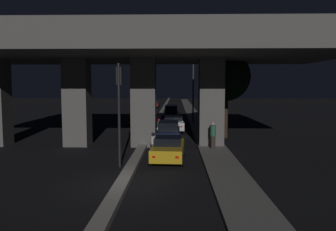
{
  "coord_description": "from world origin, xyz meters",
  "views": [
    {
      "loc": [
        2.37,
        -14.26,
        4.44
      ],
      "look_at": [
        1.45,
        23.37,
        1.01
      ],
      "focal_mm": 35.0,
      "sensor_mm": 36.0,
      "label": 1
    }
  ],
  "objects_px": {
    "car_taxi_yellow_lead": "(168,148)",
    "car_dark_blue_second": "(169,132)",
    "traffic_light_left_of_median": "(119,97)",
    "pedestrian_on_sidewalk": "(213,135)",
    "street_lamp": "(189,85)",
    "car_black_lead_oncoming": "(139,118)",
    "car_dark_red_fourth_oncoming": "(154,103)",
    "car_grey_second_oncoming": "(144,109)",
    "car_dark_green_third_oncoming": "(150,107)",
    "car_white_third": "(173,123)",
    "motorcycle_black_filtering_near": "(153,145)",
    "motorcycle_white_filtering_mid": "(159,128)",
    "car_dark_blue_fourth": "(171,113)"
  },
  "relations": [
    {
      "from": "car_taxi_yellow_lead",
      "to": "car_black_lead_oncoming",
      "type": "relative_size",
      "value": 1.11
    },
    {
      "from": "traffic_light_left_of_median",
      "to": "pedestrian_on_sidewalk",
      "type": "relative_size",
      "value": 3.1
    },
    {
      "from": "motorcycle_black_filtering_near",
      "to": "car_dark_red_fourth_oncoming",
      "type": "bearing_deg",
      "value": 7.57
    },
    {
      "from": "car_grey_second_oncoming",
      "to": "car_dark_green_third_oncoming",
      "type": "distance_m",
      "value": 8.96
    },
    {
      "from": "street_lamp",
      "to": "car_dark_red_fourth_oncoming",
      "type": "relative_size",
      "value": 1.7
    },
    {
      "from": "car_grey_second_oncoming",
      "to": "car_dark_green_third_oncoming",
      "type": "xyz_separation_m",
      "value": [
        0.11,
        8.95,
        -0.26
      ]
    },
    {
      "from": "car_dark_green_third_oncoming",
      "to": "car_dark_red_fourth_oncoming",
      "type": "distance_m",
      "value": 10.94
    },
    {
      "from": "car_dark_blue_second",
      "to": "motorcycle_black_filtering_near",
      "type": "xyz_separation_m",
      "value": [
        -0.92,
        -4.04,
        -0.29
      ]
    },
    {
      "from": "car_dark_blue_second",
      "to": "car_black_lead_oncoming",
      "type": "bearing_deg",
      "value": 17.4
    },
    {
      "from": "car_black_lead_oncoming",
      "to": "car_dark_red_fourth_oncoming",
      "type": "relative_size",
      "value": 0.91
    },
    {
      "from": "car_dark_green_third_oncoming",
      "to": "pedestrian_on_sidewalk",
      "type": "distance_m",
      "value": 33.93
    },
    {
      "from": "car_dark_red_fourth_oncoming",
      "to": "motorcycle_black_filtering_near",
      "type": "bearing_deg",
      "value": 4.53
    },
    {
      "from": "traffic_light_left_of_median",
      "to": "pedestrian_on_sidewalk",
      "type": "xyz_separation_m",
      "value": [
        5.62,
        4.71,
        -2.78
      ]
    },
    {
      "from": "car_dark_blue_fourth",
      "to": "car_grey_second_oncoming",
      "type": "xyz_separation_m",
      "value": [
        -3.94,
        6.31,
        0.02
      ]
    },
    {
      "from": "car_white_third",
      "to": "car_grey_second_oncoming",
      "type": "bearing_deg",
      "value": 13.07
    },
    {
      "from": "car_taxi_yellow_lead",
      "to": "car_dark_blue_second",
      "type": "distance_m",
      "value": 5.89
    },
    {
      "from": "car_taxi_yellow_lead",
      "to": "car_dark_red_fourth_oncoming",
      "type": "bearing_deg",
      "value": 7.64
    },
    {
      "from": "car_dark_blue_second",
      "to": "car_taxi_yellow_lead",
      "type": "bearing_deg",
      "value": -178.31
    },
    {
      "from": "car_dark_red_fourth_oncoming",
      "to": "motorcycle_white_filtering_mid",
      "type": "bearing_deg",
      "value": 5.29
    },
    {
      "from": "motorcycle_black_filtering_near",
      "to": "car_taxi_yellow_lead",
      "type": "bearing_deg",
      "value": -147.05
    },
    {
      "from": "car_dark_red_fourth_oncoming",
      "to": "motorcycle_black_filtering_near",
      "type": "xyz_separation_m",
      "value": [
        2.99,
        -45.48,
        -0.28
      ]
    },
    {
      "from": "motorcycle_white_filtering_mid",
      "to": "car_dark_green_third_oncoming",
      "type": "bearing_deg",
      "value": 10.04
    },
    {
      "from": "car_dark_green_third_oncoming",
      "to": "pedestrian_on_sidewalk",
      "type": "bearing_deg",
      "value": 11.18
    },
    {
      "from": "car_grey_second_oncoming",
      "to": "motorcycle_black_filtering_near",
      "type": "relative_size",
      "value": 2.66
    },
    {
      "from": "car_taxi_yellow_lead",
      "to": "motorcycle_black_filtering_near",
      "type": "relative_size",
      "value": 2.45
    },
    {
      "from": "car_grey_second_oncoming",
      "to": "pedestrian_on_sidewalk",
      "type": "xyz_separation_m",
      "value": [
        7.1,
        -24.25,
        -0.04
      ]
    },
    {
      "from": "car_dark_green_third_oncoming",
      "to": "pedestrian_on_sidewalk",
      "type": "relative_size",
      "value": 2.22
    },
    {
      "from": "car_white_third",
      "to": "motorcycle_black_filtering_near",
      "type": "distance_m",
      "value": 10.33
    },
    {
      "from": "car_dark_blue_fourth",
      "to": "street_lamp",
      "type": "bearing_deg",
      "value": -134.99
    },
    {
      "from": "motorcycle_black_filtering_near",
      "to": "motorcycle_white_filtering_mid",
      "type": "relative_size",
      "value": 1.02
    },
    {
      "from": "car_dark_red_fourth_oncoming",
      "to": "traffic_light_left_of_median",
      "type": "bearing_deg",
      "value": 2.41
    },
    {
      "from": "street_lamp",
      "to": "motorcycle_black_filtering_near",
      "type": "relative_size",
      "value": 4.1
    },
    {
      "from": "traffic_light_left_of_median",
      "to": "car_white_third",
      "type": "relative_size",
      "value": 1.36
    },
    {
      "from": "car_white_third",
      "to": "car_black_lead_oncoming",
      "type": "height_order",
      "value": "car_white_third"
    },
    {
      "from": "car_white_third",
      "to": "motorcycle_white_filtering_mid",
      "type": "distance_m",
      "value": 1.96
    },
    {
      "from": "traffic_light_left_of_median",
      "to": "car_grey_second_oncoming",
      "type": "bearing_deg",
      "value": 92.92
    },
    {
      "from": "traffic_light_left_of_median",
      "to": "car_dark_blue_second",
      "type": "height_order",
      "value": "traffic_light_left_of_median"
    },
    {
      "from": "car_white_third",
      "to": "pedestrian_on_sidewalk",
      "type": "bearing_deg",
      "value": -165.02
    },
    {
      "from": "car_white_third",
      "to": "car_grey_second_oncoming",
      "type": "height_order",
      "value": "car_grey_second_oncoming"
    },
    {
      "from": "car_dark_green_third_oncoming",
      "to": "car_dark_red_fourth_oncoming",
      "type": "bearing_deg",
      "value": 179.51
    },
    {
      "from": "car_dark_blue_fourth",
      "to": "motorcycle_black_filtering_near",
      "type": "relative_size",
      "value": 2.52
    },
    {
      "from": "car_white_third",
      "to": "car_dark_green_third_oncoming",
      "type": "distance_m",
      "value": 24.65
    },
    {
      "from": "car_dark_green_third_oncoming",
      "to": "car_dark_red_fourth_oncoming",
      "type": "relative_size",
      "value": 0.92
    },
    {
      "from": "car_black_lead_oncoming",
      "to": "car_dark_red_fourth_oncoming",
      "type": "height_order",
      "value": "car_dark_red_fourth_oncoming"
    },
    {
      "from": "car_black_lead_oncoming",
      "to": "motorcycle_black_filtering_near",
      "type": "xyz_separation_m",
      "value": [
        2.78,
        -16.26,
        -0.2
      ]
    },
    {
      "from": "car_dark_red_fourth_oncoming",
      "to": "car_black_lead_oncoming",
      "type": "bearing_deg",
      "value": 1.19
    },
    {
      "from": "car_grey_second_oncoming",
      "to": "car_taxi_yellow_lead",
      "type": "bearing_deg",
      "value": 6.84
    },
    {
      "from": "street_lamp",
      "to": "pedestrian_on_sidewalk",
      "type": "relative_size",
      "value": 4.11
    },
    {
      "from": "car_dark_green_third_oncoming",
      "to": "car_taxi_yellow_lead",
      "type": "bearing_deg",
      "value": 5.55
    },
    {
      "from": "car_taxi_yellow_lead",
      "to": "car_black_lead_oncoming",
      "type": "distance_m",
      "value": 18.51
    }
  ]
}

